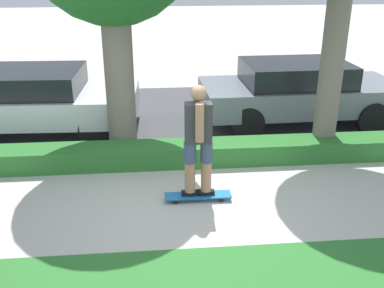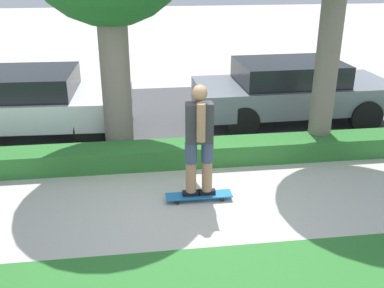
{
  "view_description": "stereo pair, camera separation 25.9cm",
  "coord_description": "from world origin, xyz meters",
  "px_view_note": "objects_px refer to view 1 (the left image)",
  "views": [
    {
      "loc": [
        -0.55,
        -5.75,
        3.43
      ],
      "look_at": [
        0.04,
        0.6,
        0.78
      ],
      "focal_mm": 42.0,
      "sensor_mm": 36.0,
      "label": 1
    },
    {
      "loc": [
        -0.81,
        -5.72,
        3.43
      ],
      "look_at": [
        0.04,
        0.6,
        0.78
      ],
      "focal_mm": 42.0,
      "sensor_mm": 36.0,
      "label": 2
    }
  ],
  "objects_px": {
    "skateboard": "(198,196)",
    "parked_car_middle": "(299,91)",
    "skater_person": "(198,139)",
    "parked_car_front": "(35,99)"
  },
  "relations": [
    {
      "from": "skater_person",
      "to": "parked_car_front",
      "type": "bearing_deg",
      "value": 133.61
    },
    {
      "from": "skateboard",
      "to": "parked_car_middle",
      "type": "relative_size",
      "value": 0.24
    },
    {
      "from": "parked_car_middle",
      "to": "skateboard",
      "type": "bearing_deg",
      "value": -129.48
    },
    {
      "from": "skateboard",
      "to": "parked_car_front",
      "type": "relative_size",
      "value": 0.24
    },
    {
      "from": "parked_car_front",
      "to": "parked_car_middle",
      "type": "bearing_deg",
      "value": 2.47
    },
    {
      "from": "skater_person",
      "to": "parked_car_middle",
      "type": "bearing_deg",
      "value": 51.91
    },
    {
      "from": "skateboard",
      "to": "parked_car_middle",
      "type": "xyz_separation_m",
      "value": [
        2.55,
        3.26,
        0.67
      ]
    },
    {
      "from": "parked_car_middle",
      "to": "skater_person",
      "type": "bearing_deg",
      "value": -129.48
    },
    {
      "from": "parked_car_front",
      "to": "parked_car_middle",
      "type": "distance_m",
      "value": 5.63
    },
    {
      "from": "skateboard",
      "to": "skater_person",
      "type": "relative_size",
      "value": 0.59
    }
  ]
}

